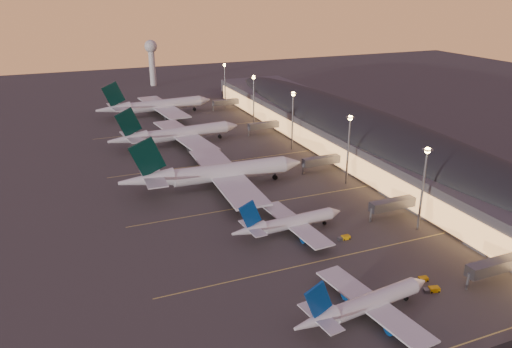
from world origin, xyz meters
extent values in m
plane|color=#3B3937|center=(0.00, 0.00, 0.00)|extent=(700.00, 700.00, 0.00)
cylinder|color=silver|center=(-0.05, -29.31, 3.47)|extent=(23.09, 6.65, 3.88)
cone|color=silver|center=(13.07, -27.69, 3.47)|extent=(4.12, 4.30, 3.88)
cone|color=silver|center=(-16.47, -31.34, 3.96)|extent=(10.69, 5.11, 3.88)
cube|color=silver|center=(-1.15, -29.45, 2.79)|extent=(10.57, 33.23, 0.43)
cylinder|color=navy|center=(-1.30, -22.23, 1.48)|extent=(5.46, 3.52, 2.91)
cylinder|color=navy|center=(0.46, -36.49, 1.48)|extent=(5.46, 3.52, 2.91)
cube|color=navy|center=(-15.95, -31.28, 8.98)|extent=(7.12, 1.45, 8.41)
cube|color=silver|center=(-15.23, -31.19, 4.54)|extent=(5.09, 12.12, 0.27)
cylinder|color=black|center=(9.44, -28.14, 0.77)|extent=(0.35, 0.35, 1.53)
cylinder|color=black|center=(9.44, -28.14, 0.54)|extent=(1.16, 0.81, 1.09)
cylinder|color=black|center=(-2.21, -26.85, 0.77)|extent=(0.35, 0.35, 1.53)
cylinder|color=black|center=(-2.21, -26.85, 0.54)|extent=(1.16, 0.81, 1.09)
cylinder|color=black|center=(-1.55, -32.24, 0.77)|extent=(0.35, 0.35, 1.53)
cylinder|color=black|center=(-1.55, -32.24, 0.54)|extent=(1.16, 0.81, 1.09)
cylinder|color=silver|center=(2.20, 12.84, 3.43)|extent=(22.73, 5.35, 3.83)
cone|color=silver|center=(15.24, 13.73, 3.43)|extent=(3.88, 4.07, 3.83)
cone|color=silver|center=(-14.11, 11.73, 3.91)|extent=(10.41, 4.52, 3.83)
cube|color=silver|center=(1.11, 12.77, 2.76)|extent=(8.71, 32.65, 0.42)
cylinder|color=navy|center=(1.35, 19.90, 1.47)|extent=(5.27, 3.21, 2.88)
cylinder|color=navy|center=(2.32, 5.73, 1.47)|extent=(5.27, 3.21, 2.88)
cube|color=navy|center=(-13.60, 11.76, 8.88)|extent=(7.05, 1.05, 8.32)
cube|color=silver|center=(-12.88, 11.81, 4.48)|extent=(4.41, 11.84, 0.27)
cylinder|color=black|center=(11.63, 13.48, 0.76)|extent=(0.33, 0.33, 1.51)
cylinder|color=black|center=(11.63, 13.48, 0.54)|extent=(1.12, 0.74, 1.07)
cylinder|color=black|center=(0.20, 15.39, 0.76)|extent=(0.33, 0.33, 1.51)
cylinder|color=black|center=(0.20, 15.39, 0.54)|extent=(1.12, 0.74, 1.07)
cylinder|color=black|center=(0.57, 10.04, 0.76)|extent=(0.33, 0.33, 1.51)
cylinder|color=black|center=(0.57, 10.04, 0.54)|extent=(1.12, 0.74, 1.07)
cylinder|color=silver|center=(-4.04, 54.46, 5.68)|extent=(41.92, 7.73, 6.31)
cone|color=silver|center=(20.18, 53.63, 5.68)|extent=(6.94, 6.54, 6.31)
cone|color=silver|center=(-34.30, 55.49, 6.47)|extent=(19.05, 6.95, 6.31)
cube|color=silver|center=(-6.05, 54.53, 4.57)|extent=(14.19, 61.37, 0.69)
cylinder|color=#5B5E63|center=(-4.25, 67.89, 2.44)|extent=(9.58, 5.05, 4.73)
cylinder|color=#5B5E63|center=(-5.17, 41.07, 2.44)|extent=(9.58, 5.05, 4.73)
cube|color=black|center=(-33.36, 55.46, 14.62)|extent=(12.47, 1.37, 14.00)
cube|color=silver|center=(-32.02, 55.41, 7.41)|extent=(7.48, 22.17, 0.44)
cylinder|color=black|center=(13.48, 53.86, 1.26)|extent=(0.52, 0.52, 2.52)
cylinder|color=black|center=(13.48, 53.86, 0.88)|extent=(1.80, 1.16, 1.77)
cylinder|color=black|center=(-7.25, 58.99, 1.26)|extent=(0.52, 0.52, 2.52)
cylinder|color=black|center=(-7.25, 58.99, 0.88)|extent=(1.80, 1.16, 1.77)
cylinder|color=black|center=(-7.55, 50.16, 1.26)|extent=(0.52, 0.52, 2.52)
cylinder|color=black|center=(-7.55, 50.16, 0.88)|extent=(1.80, 1.16, 1.77)
cylinder|color=silver|center=(-4.46, 111.60, 5.22)|extent=(38.80, 9.97, 5.81)
cone|color=silver|center=(17.70, 114.04, 5.22)|extent=(6.79, 6.45, 5.81)
cone|color=silver|center=(-32.16, 108.55, 5.95)|extent=(17.87, 7.67, 5.81)
cube|color=silver|center=(-6.31, 111.40, 4.21)|extent=(17.21, 57.00, 0.64)
cylinder|color=#5B5E63|center=(-6.42, 123.80, 2.25)|extent=(9.09, 5.28, 4.35)
cylinder|color=#5B5E63|center=(-3.73, 99.26, 2.25)|extent=(9.09, 5.28, 4.35)
cube|color=black|center=(-31.30, 108.65, 13.45)|extent=(11.48, 2.12, 12.88)
cube|color=silver|center=(-30.06, 108.78, 6.82)|extent=(8.36, 20.76, 0.41)
cylinder|color=black|center=(11.57, 113.36, 1.16)|extent=(0.51, 0.51, 2.32)
cylinder|color=black|center=(11.57, 113.36, 0.81)|extent=(1.73, 1.19, 1.63)
cylinder|color=black|center=(-7.98, 115.30, 1.16)|extent=(0.51, 0.51, 2.32)
cylinder|color=black|center=(-7.98, 115.30, 0.81)|extent=(1.73, 1.19, 1.63)
cylinder|color=black|center=(-7.09, 107.22, 1.16)|extent=(0.51, 0.51, 2.32)
cylinder|color=black|center=(-7.09, 107.22, 0.81)|extent=(1.73, 1.19, 1.63)
cylinder|color=silver|center=(-1.18, 170.57, 5.54)|extent=(41.11, 10.23, 6.15)
cone|color=silver|center=(22.33, 172.96, 5.54)|extent=(7.15, 6.79, 6.15)
cone|color=silver|center=(-30.56, 167.59, 6.31)|extent=(18.91, 7.98, 6.15)
cube|color=silver|center=(-3.14, 170.38, 4.46)|extent=(17.76, 60.37, 0.68)
cylinder|color=#5B5E63|center=(-3.15, 183.53, 2.38)|extent=(9.61, 5.52, 4.62)
cylinder|color=#5B5E63|center=(-0.51, 157.49, 2.38)|extent=(9.61, 5.52, 4.62)
cube|color=black|center=(-29.65, 167.68, 14.26)|extent=(12.17, 2.14, 13.66)
cube|color=silver|center=(-28.34, 167.82, 7.23)|extent=(8.69, 21.97, 0.43)
cylinder|color=black|center=(15.83, 172.30, 1.23)|extent=(0.54, 0.54, 2.46)
cylinder|color=black|center=(15.83, 172.30, 0.86)|extent=(1.82, 1.25, 1.72)
cylinder|color=black|center=(-4.88, 174.53, 1.23)|extent=(0.54, 0.54, 2.46)
cylinder|color=black|center=(-4.88, 174.53, 0.86)|extent=(1.82, 1.25, 1.72)
cylinder|color=black|center=(-4.01, 165.96, 1.23)|extent=(0.54, 0.54, 2.46)
cylinder|color=black|center=(-4.01, 165.96, 0.86)|extent=(1.82, 1.25, 1.72)
cube|color=#4A4A4F|center=(62.00, 72.50, 6.00)|extent=(40.00, 255.00, 12.00)
ellipsoid|color=black|center=(62.00, 72.50, 12.00)|extent=(39.00, 253.00, 10.92)
cube|color=#FFAF5F|center=(41.80, 72.50, 5.00)|extent=(0.40, 244.80, 8.00)
cube|color=#5B5E63|center=(34.00, -30.00, 4.50)|extent=(16.00, 3.20, 3.00)
cylinder|color=gray|center=(26.00, -30.00, 2.20)|extent=(0.70, 0.70, 4.40)
cube|color=#5B5E63|center=(34.00, 10.00, 4.50)|extent=(16.00, 3.20, 3.00)
cylinder|color=gray|center=(26.00, 10.00, 2.20)|extent=(0.70, 0.70, 4.40)
cube|color=#5B5E63|center=(34.00, 55.00, 4.50)|extent=(16.00, 3.20, 3.00)
cylinder|color=gray|center=(26.00, 55.00, 2.20)|extent=(0.70, 0.70, 4.40)
cube|color=#5B5E63|center=(34.00, 112.00, 4.50)|extent=(16.00, 3.20, 3.00)
cylinder|color=gray|center=(26.00, 112.00, 2.20)|extent=(0.70, 0.70, 4.40)
cube|color=#5B5E63|center=(34.00, 168.00, 4.50)|extent=(16.00, 3.20, 3.00)
cylinder|color=gray|center=(26.00, 168.00, 2.20)|extent=(0.70, 0.70, 4.40)
cylinder|color=gray|center=(36.00, 0.00, 12.50)|extent=(0.70, 0.70, 25.00)
cube|color=gray|center=(36.00, 0.00, 25.20)|extent=(2.20, 2.20, 0.50)
sphere|color=#EFBB53|center=(36.00, 0.00, 25.00)|extent=(1.80, 1.80, 1.80)
cylinder|color=gray|center=(36.00, 40.00, 12.50)|extent=(0.70, 0.70, 25.00)
cube|color=gray|center=(36.00, 40.00, 25.20)|extent=(2.20, 2.20, 0.50)
sphere|color=#EFBB53|center=(36.00, 40.00, 25.00)|extent=(1.80, 1.80, 1.80)
cylinder|color=gray|center=(36.00, 85.00, 12.50)|extent=(0.70, 0.70, 25.00)
cube|color=gray|center=(36.00, 85.00, 25.20)|extent=(2.20, 2.20, 0.50)
sphere|color=#EFBB53|center=(36.00, 85.00, 25.00)|extent=(1.80, 1.80, 1.80)
cylinder|color=gray|center=(36.00, 130.00, 12.50)|extent=(0.70, 0.70, 25.00)
cube|color=gray|center=(36.00, 130.00, 25.20)|extent=(2.20, 2.20, 0.50)
sphere|color=#EFBB53|center=(36.00, 130.00, 25.00)|extent=(1.80, 1.80, 1.80)
cylinder|color=gray|center=(36.00, 175.00, 12.50)|extent=(0.70, 0.70, 25.00)
cube|color=gray|center=(36.00, 175.00, 25.20)|extent=(2.20, 2.20, 0.50)
sphere|color=#EFBB53|center=(36.00, 175.00, 25.00)|extent=(1.80, 1.80, 1.80)
cylinder|color=silver|center=(10.00, 260.00, 13.00)|extent=(4.40, 4.40, 26.00)
sphere|color=silver|center=(10.00, 260.00, 28.00)|extent=(9.00, 9.00, 9.00)
cube|color=#D8C659|center=(0.00, -5.00, 0.01)|extent=(90.00, 0.36, 0.00)
cube|color=#D8C659|center=(0.00, 35.00, 0.01)|extent=(90.00, 0.36, 0.00)
cube|color=#D8C659|center=(0.00, 80.00, 0.01)|extent=(90.00, 0.36, 0.00)
cube|color=#D8C659|center=(0.00, 135.00, 0.01)|extent=(90.00, 0.36, 0.00)
cube|color=#EBAE08|center=(18.07, -27.72, 0.57)|extent=(2.78, 2.12, 1.13)
cube|color=#5B5E63|center=(16.27, -27.25, 0.41)|extent=(1.73, 1.66, 0.82)
cylinder|color=black|center=(19.16, -27.20, 0.23)|extent=(0.49, 0.29, 0.45)
cylinder|color=black|center=(18.77, -28.70, 0.23)|extent=(0.49, 0.29, 0.45)
cylinder|color=black|center=(17.36, -26.74, 0.23)|extent=(0.49, 0.29, 0.45)
cylinder|color=black|center=(16.97, -28.23, 0.23)|extent=(0.49, 0.29, 0.45)
cube|color=#EBAE08|center=(18.72, -23.09, 0.52)|extent=(2.48, 1.79, 1.04)
cube|color=#5B5E63|center=(17.04, -22.79, 0.38)|extent=(1.52, 1.44, 0.76)
cylinder|color=black|center=(19.68, -22.54, 0.21)|extent=(0.44, 0.24, 0.42)
cylinder|color=black|center=(19.43, -23.93, 0.21)|extent=(0.44, 0.24, 0.42)
cylinder|color=black|center=(18.00, -22.24, 0.21)|extent=(0.44, 0.24, 0.42)
cylinder|color=black|center=(17.75, -23.64, 0.21)|extent=(0.44, 0.24, 0.42)
cube|color=#EBAE08|center=(12.73, 3.06, 0.54)|extent=(2.41, 1.54, 1.09)
cube|color=#5B5E63|center=(10.95, 3.10, 0.40)|extent=(1.41, 1.32, 0.79)
cylinder|color=black|center=(13.63, 3.78, 0.22)|extent=(0.44, 0.19, 0.44)
cylinder|color=black|center=(13.60, 2.30, 0.22)|extent=(0.44, 0.19, 0.44)
cylinder|color=black|center=(11.85, 3.82, 0.22)|extent=(0.44, 0.19, 0.44)
cylinder|color=black|center=(11.82, 2.34, 0.22)|extent=(0.44, 0.19, 0.44)
camera|label=1|loc=(-60.49, -105.42, 68.78)|focal=35.00mm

